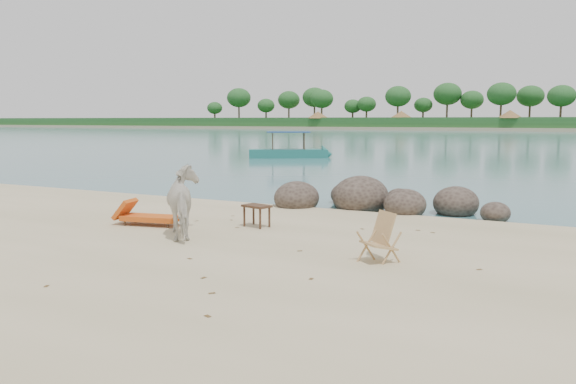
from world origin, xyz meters
name	(u,v)px	position (x,y,z in m)	size (l,w,h in m)	color
water	(530,135)	(0.00, 90.00, 0.00)	(400.00, 400.00, 0.00)	#3A7274
far_shore	(548,129)	(0.00, 170.00, 0.00)	(420.00, 90.00, 1.40)	tan
far_scenery	(544,117)	(0.03, 136.70, 3.14)	(420.00, 18.00, 9.50)	#1E4C1E
boulders	(373,200)	(0.71, 6.78, 0.23)	(6.42, 3.04, 1.20)	#322721
cow	(187,203)	(-1.60, 1.16, 0.75)	(0.81, 1.78, 1.50)	white
side_table	(257,217)	(-0.78, 2.73, 0.26)	(0.63, 0.41, 0.51)	#372616
lounge_chair	(151,216)	(-3.12, 1.80, 0.26)	(1.71, 0.60, 0.51)	#C33B17
deck_chair	(379,239)	(2.73, 0.87, 0.43)	(0.55, 0.60, 0.86)	tan
boat_near	(288,136)	(-11.31, 25.45, 1.44)	(5.89, 1.33, 2.87)	#1E6660
dead_leaves	(250,248)	(0.11, 0.90, 0.01)	(8.48, 7.18, 0.00)	brown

